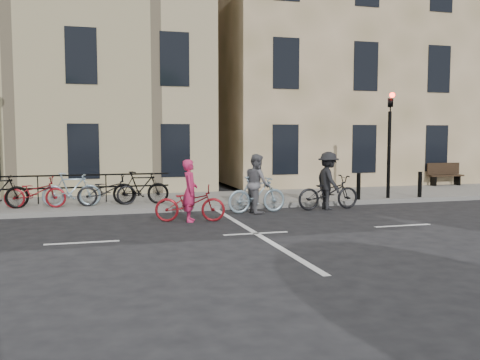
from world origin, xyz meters
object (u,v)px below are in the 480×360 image
object	(u,v)px
bench	(444,173)
cyclist_grey	(257,189)
cyclist_pink	(190,200)
traffic_light	(390,132)
cyclist_dark	(328,187)

from	to	relation	value
bench	cyclist_grey	bearing A→B (deg)	-155.64
bench	cyclist_pink	distance (m)	13.40
traffic_light	cyclist_pink	world-z (taller)	traffic_light
cyclist_grey	cyclist_dark	world-z (taller)	cyclist_dark
bench	traffic_light	bearing A→B (deg)	-144.75
traffic_light	cyclist_dark	bearing A→B (deg)	-159.30
cyclist_grey	bench	bearing A→B (deg)	-70.24
traffic_light	cyclist_dark	size ratio (longest dim) A/B	1.88
cyclist_pink	cyclist_dark	bearing A→B (deg)	-63.32
cyclist_pink	cyclist_dark	distance (m)	4.75
cyclist_dark	bench	bearing A→B (deg)	-61.60
bench	cyclist_grey	world-z (taller)	cyclist_grey
cyclist_grey	cyclist_dark	size ratio (longest dim) A/B	0.91
cyclist_pink	bench	bearing A→B (deg)	-52.39
traffic_light	cyclist_grey	bearing A→B (deg)	-167.81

